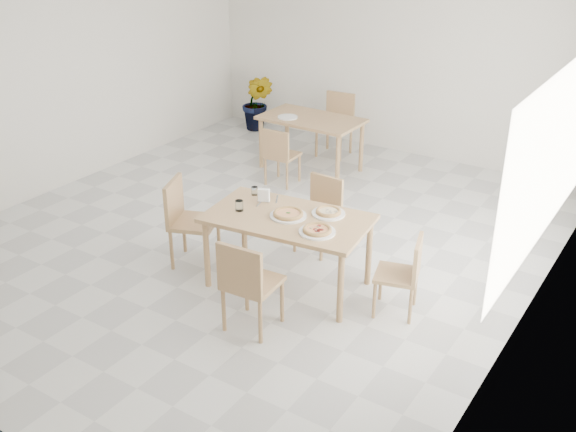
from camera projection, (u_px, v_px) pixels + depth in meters
The scene contains 22 objects.
room at pixel (554, 155), 5.75m from camera, with size 7.28×7.00×7.00m.
main_table at pixel (288, 224), 6.42m from camera, with size 1.64×1.06×0.75m.
chair_south at pixel (247, 280), 5.78m from camera, with size 0.47×0.47×0.89m.
chair_north at pixel (321, 208), 7.22m from camera, with size 0.41×0.41×0.81m.
chair_west at pixel (186, 216), 6.91m from camera, with size 0.59×0.59×0.91m.
chair_east at pixel (405, 271), 6.07m from camera, with size 0.47×0.47×0.77m.
plate_margherita at pixel (288, 216), 6.38m from camera, with size 0.35×0.35×0.02m, color white.
plate_mushroom at pixel (328, 213), 6.42m from camera, with size 0.32×0.32×0.02m, color white.
plate_pepperoni at pixel (317, 232), 6.08m from camera, with size 0.33×0.33×0.02m, color white.
pizza_margherita at pixel (288, 214), 6.37m from camera, with size 0.31×0.31×0.03m.
pizza_mushroom at pixel (329, 211), 6.41m from camera, with size 0.28×0.28×0.03m.
pizza_pepperoni at pixel (317, 230), 6.07m from camera, with size 0.34×0.34×0.03m.
tumbler_a at pixel (239, 206), 6.48m from camera, with size 0.08×0.08×0.10m, color white.
tumbler_b at pixel (255, 191), 6.83m from camera, with size 0.06×0.06×0.09m, color white.
napkin_holder at pixel (264, 196), 6.66m from camera, with size 0.14×0.10×0.14m.
fork_a at pixel (260, 203), 6.65m from camera, with size 0.02×0.18×0.01m, color silver.
fork_b at pixel (277, 199), 6.74m from camera, with size 0.02×0.20×0.01m, color silver.
second_table at pixel (311, 124), 9.24m from camera, with size 1.39×0.81×0.75m.
chair_back_s at pixel (280, 153), 8.81m from camera, with size 0.41×0.41×0.78m.
chair_back_n at pixel (337, 119), 9.89m from camera, with size 0.48×0.48×0.90m.
plate_empty at pixel (288, 117), 9.20m from camera, with size 0.27×0.27×0.02m, color white.
potted_plant at pixel (257, 102), 10.91m from camera, with size 0.51×0.41×0.92m, color #296E21.
Camera 1 is at (4.04, -5.47, 3.51)m, focal length 42.00 mm.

